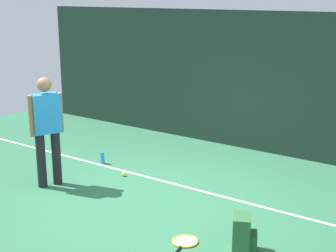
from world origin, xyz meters
The scene contains 8 objects.
ground_plane centered at (0.00, 0.00, 0.00)m, with size 12.00×12.00×0.00m, color #2D6B47.
back_fence centered at (0.00, 3.00, 1.30)m, with size 10.00×0.10×2.60m, color #192D23.
court_line centered at (0.00, 0.63, 0.00)m, with size 9.00×0.05×0.00m, color white.
tennis_player centered at (-1.60, -0.52, 0.97)m, with size 0.36×0.49×1.70m.
tennis_racket centered at (1.14, -0.88, 0.01)m, with size 0.39×0.64×0.03m.
backpack centered at (1.79, -0.64, 0.21)m, with size 0.37×0.36×0.44m.
tennis_ball_near_player centered at (-0.91, 0.44, 0.03)m, with size 0.07×0.07×0.07m, color #CCE033.
water_bottle centered at (-1.62, 0.71, 0.10)m, with size 0.07×0.07×0.21m, color #268CD8.
Camera 1 is at (4.10, -5.41, 2.90)m, focal length 53.35 mm.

